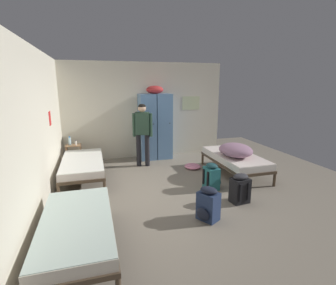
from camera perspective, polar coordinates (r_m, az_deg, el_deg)
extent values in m
plane|color=gray|center=(5.37, 0.82, -10.56)|extent=(8.52, 8.52, 0.00)
cube|color=beige|center=(7.57, -5.23, 7.04)|extent=(4.70, 0.06, 2.72)
cube|color=beige|center=(4.84, -26.42, 2.29)|extent=(0.06, 5.32, 2.72)
cube|color=beige|center=(7.92, 5.10, 8.69)|extent=(0.55, 0.01, 0.40)
cube|color=red|center=(5.73, -24.65, 4.86)|extent=(0.01, 0.20, 0.28)
cube|color=#5B84B2|center=(7.33, -4.60, 3.42)|extent=(0.44, 0.52, 1.85)
cylinder|color=black|center=(7.07, -3.20, 4.11)|extent=(0.02, 0.03, 0.02)
cube|color=#5B84B2|center=(7.43, -1.12, 3.60)|extent=(0.44, 0.52, 1.85)
cylinder|color=black|center=(7.19, 0.39, 4.28)|extent=(0.02, 0.03, 0.02)
ellipsoid|color=red|center=(7.28, -2.94, 11.57)|extent=(0.48, 0.36, 0.22)
cylinder|color=#99704C|center=(7.11, -21.50, -3.14)|extent=(0.03, 0.03, 0.55)
cylinder|color=#99704C|center=(7.09, -18.68, -2.97)|extent=(0.03, 0.03, 0.55)
cylinder|color=#99704C|center=(7.37, -21.33, -2.57)|extent=(0.03, 0.03, 0.55)
cylinder|color=#99704C|center=(7.35, -18.61, -2.41)|extent=(0.03, 0.03, 0.55)
cube|color=#99704C|center=(7.25, -19.98, -3.39)|extent=(0.38, 0.30, 0.02)
cube|color=#99704C|center=(7.16, -20.21, -0.57)|extent=(0.38, 0.30, 0.02)
cylinder|color=#473828|center=(4.59, -24.12, -14.12)|extent=(0.06, 0.06, 0.28)
cylinder|color=#473828|center=(4.54, -13.29, -13.58)|extent=(0.06, 0.06, 0.28)
cube|color=#473828|center=(3.66, -19.43, -17.96)|extent=(0.90, 1.90, 0.06)
cube|color=beige|center=(3.61, -19.55, -16.59)|extent=(0.87, 1.84, 0.14)
cube|color=silver|center=(3.58, -19.65, -15.54)|extent=(0.86, 1.82, 0.01)
cylinder|color=#473828|center=(5.34, -23.01, -10.17)|extent=(0.06, 0.06, 0.28)
cylinder|color=#473828|center=(5.29, -13.83, -9.66)|extent=(0.06, 0.06, 0.28)
cylinder|color=#473828|center=(7.06, -21.43, -4.40)|extent=(0.06, 0.06, 0.28)
cylinder|color=#473828|center=(7.03, -14.59, -3.98)|extent=(0.06, 0.06, 0.28)
cube|color=#473828|center=(6.10, -18.31, -5.16)|extent=(0.90, 1.90, 0.06)
cube|color=silver|center=(6.07, -18.37, -4.27)|extent=(0.87, 1.84, 0.14)
cube|color=white|center=(6.05, -18.42, -3.59)|extent=(0.86, 1.82, 0.01)
cylinder|color=#473828|center=(7.40, 13.61, -3.05)|extent=(0.06, 0.06, 0.28)
cylinder|color=#473828|center=(7.03, 7.65, -3.65)|extent=(0.06, 0.06, 0.28)
cylinder|color=#473828|center=(5.97, 22.45, -7.65)|extent=(0.06, 0.06, 0.28)
cylinder|color=#473828|center=(5.50, 15.51, -8.88)|extent=(0.06, 0.06, 0.28)
cube|color=#473828|center=(6.39, 14.50, -4.09)|extent=(0.90, 1.90, 0.06)
cube|color=silver|center=(6.36, 14.55, -3.23)|extent=(0.87, 1.84, 0.14)
cube|color=silver|center=(6.34, 14.59, -2.58)|extent=(0.86, 1.82, 0.01)
ellipsoid|color=gray|center=(6.13, 14.71, -1.63)|extent=(0.72, 0.87, 0.30)
cylinder|color=black|center=(6.79, -4.61, -1.71)|extent=(0.12, 0.12, 0.84)
cylinder|color=black|center=(6.81, -6.50, -1.70)|extent=(0.12, 0.12, 0.84)
cube|color=#284233|center=(6.65, -5.69, 4.22)|extent=(0.40, 0.30, 0.58)
cylinder|color=#284233|center=(6.64, -3.83, 3.88)|extent=(0.08, 0.08, 0.60)
cylinder|color=#284233|center=(6.69, -7.53, 3.86)|extent=(0.08, 0.08, 0.60)
sphere|color=#DBAD89|center=(6.61, -5.77, 7.54)|extent=(0.21, 0.21, 0.21)
ellipsoid|color=black|center=(6.60, -5.78, 7.98)|extent=(0.20, 0.20, 0.11)
cylinder|color=#B2DBEA|center=(7.16, -20.90, 0.25)|extent=(0.07, 0.07, 0.19)
cylinder|color=#2666B2|center=(7.14, -20.98, 1.14)|extent=(0.04, 0.04, 0.03)
cylinder|color=white|center=(7.10, -19.71, -0.10)|extent=(0.05, 0.05, 0.11)
cylinder|color=black|center=(7.09, -19.75, 0.44)|extent=(0.03, 0.03, 0.02)
cube|color=#23666B|center=(5.44, 9.54, -7.80)|extent=(0.27, 0.34, 0.46)
ellipsoid|color=#193D42|center=(5.54, 10.86, -8.36)|extent=(0.10, 0.25, 0.20)
ellipsoid|color=#193D42|center=(5.35, 9.65, -5.09)|extent=(0.24, 0.31, 0.10)
cube|color=black|center=(5.30, 8.77, -8.09)|extent=(0.03, 0.05, 0.32)
cube|color=black|center=(5.44, 7.84, -7.48)|extent=(0.03, 0.05, 0.32)
cube|color=navy|center=(4.29, 8.90, -13.72)|extent=(0.37, 0.40, 0.46)
ellipsoid|color=black|center=(4.22, 7.66, -15.44)|extent=(0.19, 0.25, 0.20)
ellipsoid|color=black|center=(4.17, 9.03, -10.41)|extent=(0.33, 0.36, 0.10)
cube|color=black|center=(4.42, 8.96, -12.52)|extent=(0.05, 0.06, 0.32)
cube|color=black|center=(4.34, 10.93, -13.13)|extent=(0.05, 0.06, 0.32)
cube|color=black|center=(4.97, 15.61, -10.18)|extent=(0.35, 0.28, 0.46)
ellipsoid|color=#2D2D33|center=(5.11, 14.49, -10.46)|extent=(0.25, 0.11, 0.20)
ellipsoid|color=#2D2D33|center=(4.87, 15.80, -7.26)|extent=(0.31, 0.25, 0.10)
cube|color=black|center=(4.92, 17.43, -10.26)|extent=(0.05, 0.03, 0.32)
cube|color=black|center=(4.81, 15.80, -10.68)|extent=(0.05, 0.03, 0.32)
ellipsoid|color=pink|center=(6.69, 5.46, -5.25)|extent=(0.41, 0.44, 0.11)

